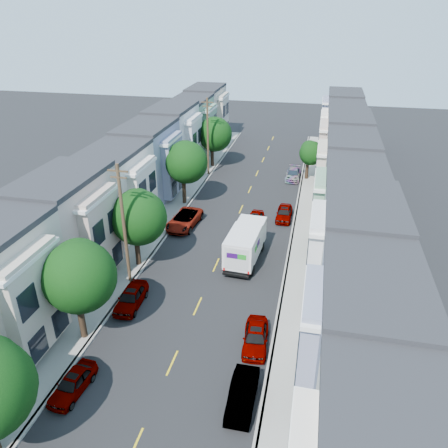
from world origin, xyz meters
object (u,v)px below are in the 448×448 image
at_px(utility_pole_near, 124,226).
at_px(parked_right_b, 256,337).
at_px(parked_left_c, 131,298).
at_px(tree_d, 185,162).
at_px(tree_c, 138,218).
at_px(parked_right_a, 242,395).
at_px(fedex_truck, 245,243).
at_px(parked_left_b, 73,384).
at_px(tree_b, 78,277).
at_px(tree_e, 214,134).
at_px(tree_far_r, 311,153).
at_px(parked_right_c, 284,213).
at_px(utility_pole_far, 208,137).
at_px(parked_left_d, 184,220).
at_px(lead_sedan, 255,220).
at_px(parked_right_d, 293,174).

xyz_separation_m(utility_pole_near, parked_right_b, (11.20, -5.24, -4.47)).
bearing_deg(parked_left_c, tree_d, 92.25).
xyz_separation_m(tree_c, parked_right_a, (11.20, -12.69, -3.96)).
height_order(fedex_truck, parked_right_a, fedex_truck).
xyz_separation_m(fedex_truck, parked_left_c, (-7.23, -8.34, -1.04)).
bearing_deg(parked_left_b, tree_b, 112.40).
bearing_deg(tree_c, tree_e, 90.00).
bearing_deg(fedex_truck, parked_right_a, -76.99).
distance_m(tree_far_r, parked_right_b, 32.60).
relative_size(parked_right_b, parked_right_c, 1.01).
relative_size(utility_pole_far, fedex_truck, 1.54).
distance_m(tree_c, tree_e, 26.89).
distance_m(utility_pole_far, parked_left_d, 16.06).
xyz_separation_m(tree_e, parked_right_a, (11.20, -39.58, -3.96)).
height_order(utility_pole_far, parked_left_d, utility_pole_far).
bearing_deg(tree_b, parked_right_a, -15.49).
distance_m(tree_d, lead_sedan, 10.14).
bearing_deg(parked_right_b, parked_left_b, -152.11).
bearing_deg(utility_pole_far, tree_b, -90.00).
bearing_deg(lead_sedan, tree_far_r, 74.65).
xyz_separation_m(tree_b, parked_left_d, (1.40, 17.62, -4.22)).
distance_m(fedex_truck, parked_right_d, 21.70).
distance_m(tree_far_r, fedex_truck, 22.32).
distance_m(tree_e, tree_far_r, 13.44).
relative_size(tree_c, parked_right_a, 1.73).
bearing_deg(tree_e, parked_left_d, -85.75).
height_order(fedex_truck, parked_right_b, fedex_truck).
bearing_deg(tree_e, parked_right_b, -72.12).
bearing_deg(tree_b, utility_pole_near, 89.98).
bearing_deg(fedex_truck, parked_right_d, 86.78).
distance_m(tree_e, fedex_truck, 25.74).
bearing_deg(parked_right_a, utility_pole_near, 137.49).
bearing_deg(parked_right_c, tree_far_r, 81.11).
relative_size(tree_d, parked_right_b, 1.74).
bearing_deg(utility_pole_far, parked_left_b, -87.86).
height_order(utility_pole_near, utility_pole_far, same).
height_order(parked_left_b, parked_left_c, parked_left_c).
bearing_deg(tree_far_r, utility_pole_far, -174.92).
xyz_separation_m(tree_b, tree_far_r, (13.20, 34.18, -1.45)).
relative_size(tree_d, parked_right_c, 1.76).
bearing_deg(parked_right_a, parked_right_b, 89.56).
bearing_deg(parked_right_d, fedex_truck, -95.97).
bearing_deg(tree_b, tree_e, 90.00).
distance_m(utility_pole_near, parked_left_d, 11.58).
bearing_deg(parked_right_d, parked_left_b, -103.50).
bearing_deg(tree_far_r, parked_left_d, -125.47).
xyz_separation_m(tree_d, parked_right_b, (11.20, -21.39, -4.29)).
xyz_separation_m(fedex_truck, parked_right_c, (2.57, 9.17, -1.06)).
distance_m(parked_left_d, parked_right_a, 22.93).
height_order(utility_pole_far, parked_right_c, utility_pole_far).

